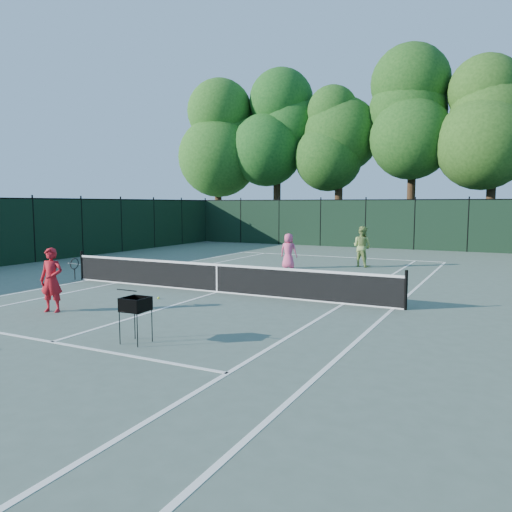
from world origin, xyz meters
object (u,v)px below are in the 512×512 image
at_px(ball_hopper, 135,305).
at_px(loose_ball_midcourt, 158,298).
at_px(coach, 52,280).
at_px(player_pink, 289,251).
at_px(player_green, 362,247).

distance_m(ball_hopper, loose_ball_midcourt, 4.72).
distance_m(coach, ball_hopper, 4.07).
bearing_deg(player_pink, player_green, -145.22).
bearing_deg(loose_ball_midcourt, ball_hopper, -57.36).
xyz_separation_m(coach, ball_hopper, (3.86, -1.29, -0.05)).
bearing_deg(player_green, player_pink, 55.00).
height_order(player_pink, ball_hopper, player_pink).
height_order(player_pink, player_green, player_green).
xyz_separation_m(player_pink, loose_ball_midcourt, (-0.64, -8.16, -0.72)).
height_order(player_green, ball_hopper, player_green).
relative_size(player_pink, loose_ball_midcourt, 22.24).
bearing_deg(player_green, loose_ball_midcourt, 90.20).
distance_m(player_pink, ball_hopper, 12.22).
distance_m(player_pink, player_green, 3.34).
bearing_deg(coach, player_green, 53.10).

